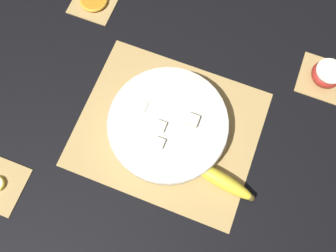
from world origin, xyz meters
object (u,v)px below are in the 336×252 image
fruit_salad_bowl (168,125)px  apple_half (327,74)px  orange_slice_whole (94,0)px  whole_banana (220,180)px

fruit_salad_bowl → apple_half: 0.45m
fruit_salad_bowl → orange_slice_whole: (0.34, -0.29, -0.03)m
fruit_salad_bowl → whole_banana: fruit_salad_bowl is taller
whole_banana → apple_half: bearing=-115.6°
apple_half → whole_banana: bearing=64.4°
whole_banana → apple_half: 0.40m
fruit_salad_bowl → orange_slice_whole: fruit_salad_bowl is taller
apple_half → orange_slice_whole: size_ratio=0.97×
apple_half → orange_slice_whole: 0.68m
fruit_salad_bowl → apple_half: fruit_salad_bowl is taller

